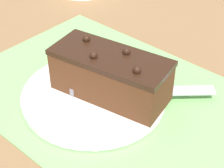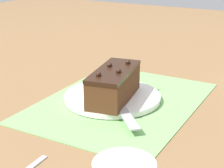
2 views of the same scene
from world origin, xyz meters
name	(u,v)px [view 1 (image 1 of 2)]	position (x,y,z in m)	size (l,w,h in m)	color
ground_plane	(104,93)	(0.00, 0.00, 0.00)	(3.00, 3.00, 0.00)	olive
placemat_woven	(104,92)	(0.00, 0.00, 0.00)	(0.46, 0.34, 0.00)	#7AB266
cake_plate	(96,96)	(0.00, -0.02, 0.01)	(0.23, 0.23, 0.01)	white
chocolate_cake	(110,75)	(0.02, -0.01, 0.05)	(0.19, 0.11, 0.08)	#512D19
serving_knife	(118,90)	(0.03, 0.00, 0.02)	(0.18, 0.17, 0.01)	slate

